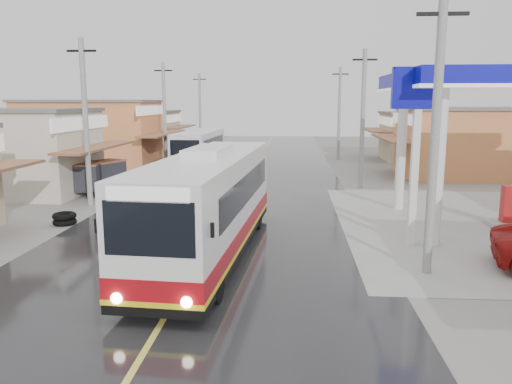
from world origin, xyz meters
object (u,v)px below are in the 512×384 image
tricycle_near (106,173)px  tyre_stack (65,219)px  cyclist (177,188)px  tricycle_far (86,177)px  coach_bus (210,204)px  second_bus (199,149)px

tricycle_near → tyre_stack: 8.44m
tyre_stack → cyclist: bearing=56.3°
cyclist → tricycle_near: (-4.86, 3.03, 0.28)m
cyclist → tricycle_near: size_ratio=0.81×
cyclist → tricycle_far: 5.50m
coach_bus → tricycle_near: 14.44m
tyre_stack → coach_bus: bearing=-28.2°
tricycle_near → tyre_stack: tricycle_near is taller
cyclist → tyre_stack: bearing=-136.9°
cyclist → tricycle_far: (-5.33, 1.32, 0.33)m
tricycle_near → cyclist: bearing=-8.6°
coach_bus → tricycle_far: (-8.57, 10.22, -0.71)m
tricycle_near → tricycle_far: 1.78m
cyclist → tricycle_far: bearing=153.0°
tricycle_far → tyre_stack: bearing=-88.2°
cyclist → tyre_stack: (-3.52, -5.27, -0.44)m
tricycle_near → tricycle_far: (-0.47, -1.71, 0.05)m
second_bus → tyre_stack: 17.56m
cyclist → coach_bus: bearing=-83.1°
coach_bus → second_bus: bearing=105.5°
coach_bus → cyclist: size_ratio=5.53×
second_bus → tyre_stack: size_ratio=8.96×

